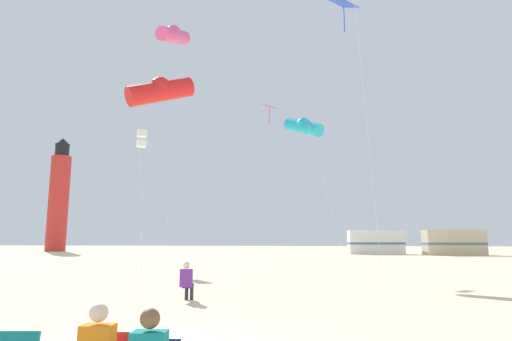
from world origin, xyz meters
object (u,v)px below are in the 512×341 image
at_px(kite_tube_scarlet, 160,90).
at_px(kite_diamond_blue, 345,15).
at_px(kite_box_white, 142,139).
at_px(kite_diamond_magenta, 270,113).
at_px(kite_tube_rainbow, 174,35).
at_px(rv_van_tan, 454,243).
at_px(kite_tube_cyan, 303,126).
at_px(rv_van_white, 376,242).
at_px(kite_flyer_standing, 187,280).
at_px(lighthouse_distant, 59,197).

bearing_deg(kite_tube_scarlet, kite_diamond_blue, 12.94).
bearing_deg(kite_box_white, kite_diamond_magenta, -2.93).
relative_size(kite_tube_scarlet, kite_box_white, 0.85).
xyz_separation_m(kite_tube_rainbow, rv_van_tan, (23.11, 31.30, -10.49)).
relative_size(kite_tube_cyan, kite_diamond_magenta, 0.80).
bearing_deg(kite_tube_cyan, rv_van_white, 74.37).
xyz_separation_m(kite_tube_cyan, rv_van_tan, (16.71, 28.07, -6.47)).
distance_m(kite_tube_rainbow, kite_diamond_blue, 8.98).
bearing_deg(kite_tube_cyan, kite_box_white, 156.53).
xyz_separation_m(kite_diamond_blue, rv_van_white, (6.86, 37.39, -9.04)).
distance_m(kite_flyer_standing, rv_van_tan, 43.01).
xyz_separation_m(kite_flyer_standing, lighthouse_distant, (-32.29, 46.46, 7.22)).
height_order(kite_tube_cyan, lighthouse_distant, lighthouse_distant).
bearing_deg(kite_tube_cyan, kite_tube_scarlet, -121.10).
bearing_deg(kite_flyer_standing, rv_van_white, -105.43).
height_order(kite_tube_scarlet, lighthouse_distant, lighthouse_distant).
bearing_deg(lighthouse_distant, kite_diamond_magenta, -43.75).
relative_size(kite_diamond_magenta, rv_van_white, 1.62).
bearing_deg(rv_van_white, rv_van_tan, -19.35).
height_order(kite_box_white, lighthouse_distant, lighthouse_distant).
bearing_deg(rv_van_white, kite_diamond_magenta, -115.20).
distance_m(kite_flyer_standing, kite_tube_cyan, 12.74).
distance_m(kite_tube_cyan, kite_tube_scarlet, 9.93).
bearing_deg(kite_diamond_blue, lighthouse_distant, 130.77).
xyz_separation_m(kite_tube_scarlet, kite_diamond_magenta, (2.98, 12.79, 2.91)).
xyz_separation_m(kite_tube_cyan, kite_tube_rainbow, (-6.39, -3.23, 4.02)).
height_order(kite_diamond_magenta, kite_box_white, kite_diamond_magenta).
height_order(kite_diamond_blue, rv_van_tan, kite_diamond_blue).
bearing_deg(lighthouse_distant, rv_van_tan, -9.24).
xyz_separation_m(lighthouse_distant, rv_van_tan, (52.60, -8.55, -6.45)).
xyz_separation_m(kite_box_white, kite_diamond_blue, (12.62, -11.68, 1.86)).
height_order(kite_flyer_standing, rv_van_tan, rv_van_tan).
height_order(kite_tube_rainbow, kite_box_white, kite_tube_rainbow).
xyz_separation_m(kite_flyer_standing, kite_tube_cyan, (3.60, 9.84, 7.24)).
bearing_deg(kite_box_white, rv_van_white, 52.83).
relative_size(kite_tube_scarlet, lighthouse_distant, 0.46).
bearing_deg(kite_flyer_standing, kite_diamond_magenta, -94.60).
xyz_separation_m(kite_tube_cyan, kite_diamond_blue, (1.66, -6.92, 2.57)).
distance_m(kite_diamond_blue, lighthouse_distant, 57.55).
relative_size(kite_flyer_standing, rv_van_tan, 0.18).
height_order(kite_flyer_standing, kite_box_white, kite_box_white).
distance_m(kite_tube_scarlet, lighthouse_distant, 54.60).
distance_m(kite_diamond_magenta, lighthouse_distant, 46.77).
bearing_deg(kite_flyer_standing, kite_tube_cyan, -108.81).
relative_size(kite_tube_rainbow, kite_box_white, 1.37).
relative_size(kite_flyer_standing, kite_diamond_blue, 0.10).
bearing_deg(kite_tube_cyan, kite_diamond_blue, -76.52).
height_order(kite_tube_rainbow, rv_van_white, kite_tube_rainbow).
relative_size(kite_tube_rainbow, rv_van_tan, 1.92).
height_order(kite_flyer_standing, lighthouse_distant, lighthouse_distant).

